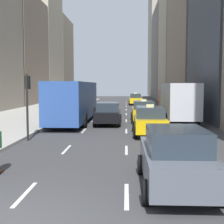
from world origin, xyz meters
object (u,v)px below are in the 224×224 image
city_bus (74,100)px  box_truck (177,101)px  sedan_black_near (175,158)px  traffic_light_pole (27,96)px  sedan_silver_behind (108,113)px  taxi_lead (150,121)px  taxi_second (135,99)px  taxi_third (143,111)px

city_bus → box_truck: (8.41, 0.91, -0.08)m
sedan_black_near → traffic_light_pole: traffic_light_pole is taller
sedan_silver_behind → box_truck: 6.05m
box_truck → sedan_black_near: bearing=-99.4°
sedan_silver_behind → taxi_lead: bearing=-60.6°
taxi_second → traffic_light_pole: (-6.75, -31.29, 1.53)m
traffic_light_pole → taxi_third: bearing=52.9°
taxi_second → box_truck: 22.27m
taxi_second → taxi_third: (0.00, -22.37, 0.00)m
taxi_lead → box_truck: bearing=68.5°
taxi_lead → sedan_silver_behind: taxi_lead is taller
sedan_silver_behind → city_bus: 3.20m
taxi_third → sedan_black_near: 16.60m
sedan_silver_behind → traffic_light_pole: traffic_light_pole is taller
taxi_second → taxi_third: size_ratio=1.00×
taxi_third → city_bus: city_bus is taller
sedan_black_near → city_bus: city_bus is taller
taxi_lead → taxi_second: same height
taxi_third → sedan_silver_behind: size_ratio=0.92×
box_truck → traffic_light_pole: bearing=-136.0°
taxi_third → sedan_silver_behind: bearing=-146.8°
sedan_silver_behind → city_bus: city_bus is taller
traffic_light_pole → sedan_silver_behind: bearing=60.8°
taxi_lead → box_truck: 7.68m
taxi_lead → traffic_light_pole: size_ratio=1.22×
taxi_third → box_truck: box_truck is taller
taxi_second → traffic_light_pole: bearing=-102.2°
taxi_lead → traffic_light_pole: bearing=-162.6°
sedan_black_near → sedan_silver_behind: size_ratio=0.93×
taxi_third → city_bus: bearing=-173.8°
taxi_second → traffic_light_pole: size_ratio=1.22×
taxi_second → sedan_silver_behind: (-2.80, -24.21, -0.01)m
taxi_lead → traffic_light_pole: (-6.75, -2.11, 1.53)m
taxi_lead → taxi_second: (0.00, 29.18, 0.00)m
traffic_light_pole → city_bus: bearing=82.2°
taxi_lead → city_bus: city_bus is taller
sedan_silver_behind → traffic_light_pole: size_ratio=1.33×
taxi_second → traffic_light_pole: 32.05m
taxi_lead → traffic_light_pole: traffic_light_pole is taller
taxi_third → traffic_light_pole: 11.29m
sedan_silver_behind → sedan_black_near: bearing=-79.3°
taxi_lead → sedan_black_near: bearing=-90.0°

